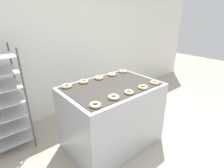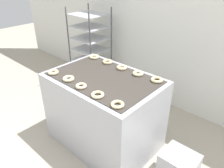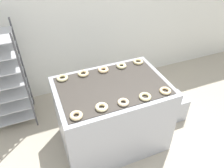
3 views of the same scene
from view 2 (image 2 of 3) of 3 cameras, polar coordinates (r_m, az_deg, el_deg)
name	(u,v)px [view 2 (image 2 of 3)]	position (r m, az deg, el deg)	size (l,w,h in m)	color
wall_back	(168,21)	(3.52, 14.48, 15.76)	(8.00, 0.05, 2.80)	silver
fryer_machine	(104,111)	(2.82, -2.06, -7.09)	(1.34, 0.93, 0.98)	#A8AAB2
baking_rack_cart	(90,49)	(4.07, -5.66, 9.03)	(0.60, 0.54, 1.52)	#4C4C51
glaze_bin	(178,168)	(2.65, 16.85, -20.32)	(0.37, 0.33, 0.38)	#A8AAB2
donut_near_leftmost	(53,72)	(2.74, -15.10, 3.01)	(0.13, 0.13, 0.04)	beige
donut_near_left	(68,79)	(2.54, -11.31, 1.40)	(0.13, 0.13, 0.04)	beige
donut_near_center	(81,86)	(2.36, -8.07, -0.52)	(0.12, 0.12, 0.03)	beige
donut_near_right	(98,95)	(2.19, -3.77, -2.82)	(0.13, 0.13, 0.03)	beige
donut_near_rightmost	(117,104)	(2.05, 1.44, -5.35)	(0.13, 0.13, 0.03)	beige
donut_far_leftmost	(94,57)	(3.11, -4.67, 7.11)	(0.14, 0.14, 0.04)	beige
donut_far_left	(108,62)	(2.94, -1.16, 5.84)	(0.14, 0.14, 0.04)	beige
donut_far_center	(122,67)	(2.77, 2.59, 4.34)	(0.13, 0.13, 0.04)	beige
donut_far_right	(138,73)	(2.63, 6.80, 2.77)	(0.13, 0.13, 0.04)	beige
donut_far_rightmost	(157,80)	(2.52, 11.61, 1.09)	(0.14, 0.14, 0.04)	beige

